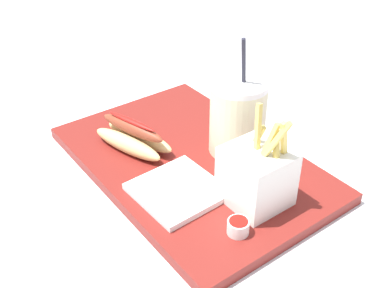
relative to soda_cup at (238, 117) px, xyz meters
name	(u,v)px	position (x,y,z in m)	size (l,w,h in m)	color
ground_plane	(192,172)	(-0.02, -0.08, -0.10)	(2.40, 2.40, 0.02)	silver
food_tray	(192,163)	(-0.02, -0.08, -0.08)	(0.48, 0.32, 0.02)	maroon
soda_cup	(238,117)	(0.00, 0.00, 0.00)	(0.10, 0.10, 0.21)	beige
fries_basket	(257,175)	(0.12, -0.07, -0.02)	(0.09, 0.09, 0.16)	white
hot_dog_1	(133,137)	(-0.11, -0.14, -0.05)	(0.16, 0.10, 0.06)	#DBB775
ketchup_cup_1	(238,226)	(0.16, -0.14, -0.05)	(0.03, 0.03, 0.02)	white
napkin_stack	(178,191)	(0.04, -0.15, -0.06)	(0.13, 0.13, 0.01)	white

